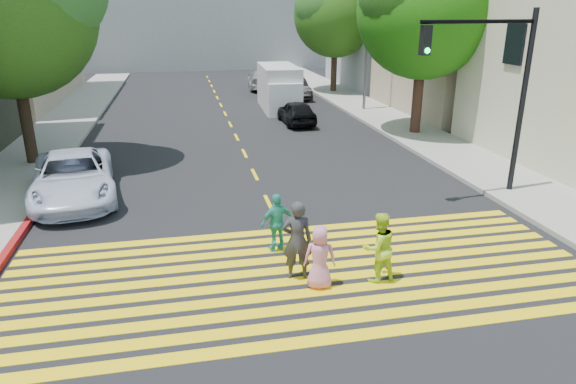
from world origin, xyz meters
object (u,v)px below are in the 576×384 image
object	(u,v)px
pedestrian_child	(320,257)
dark_car_near	(296,112)
pedestrian_man	(297,240)
white_van	(279,89)
silver_car	(262,80)
tree_right_near	(427,3)
traffic_signal	(497,79)
dark_car_parked	(295,88)
pedestrian_extra	(277,223)
tree_left	(8,0)
white_sedan	(73,177)
pedestrian_woman	(379,247)
tree_right_far	(336,10)

from	to	relation	value
pedestrian_child	dark_car_near	world-z (taller)	pedestrian_child
pedestrian_man	white_van	distance (m)	20.90
silver_car	pedestrian_child	bearing A→B (deg)	89.17
tree_right_near	traffic_signal	xyz separation A→B (m)	(-1.74, -8.68, -2.28)
dark_car_near	silver_car	xyz separation A→B (m)	(0.21, 13.05, 0.09)
dark_car_parked	pedestrian_extra	bearing A→B (deg)	-105.34
pedestrian_extra	dark_car_near	distance (m)	15.20
tree_left	tree_right_near	world-z (taller)	tree_left
pedestrian_man	white_sedan	xyz separation A→B (m)	(-5.79, 6.42, -0.19)
pedestrian_child	dark_car_parked	bearing A→B (deg)	-88.54
white_sedan	traffic_signal	bearing A→B (deg)	-19.48
pedestrian_child	traffic_signal	world-z (taller)	traffic_signal
tree_right_near	pedestrian_extra	distance (m)	15.26
tree_right_near	dark_car_parked	distance (m)	13.37
pedestrian_woman	white_sedan	distance (m)	10.21
pedestrian_man	traffic_signal	distance (m)	8.55
pedestrian_woman	traffic_signal	world-z (taller)	traffic_signal
tree_right_far	pedestrian_man	distance (m)	28.28
tree_left	pedestrian_child	world-z (taller)	tree_left
tree_right_far	pedestrian_child	size ratio (longest dim) A/B	5.98
pedestrian_child	silver_car	distance (m)	29.93
white_sedan	silver_car	xyz separation A→B (m)	(9.62, 22.80, -0.01)
pedestrian_man	silver_car	xyz separation A→B (m)	(3.83, 29.22, -0.20)
tree_right_far	dark_car_near	bearing A→B (deg)	-116.53
tree_right_far	pedestrian_man	size ratio (longest dim) A/B	4.62
silver_car	tree_right_near	bearing A→B (deg)	112.36
pedestrian_extra	dark_car_parked	world-z (taller)	pedestrian_extra
white_van	white_sedan	bearing A→B (deg)	-120.98
dark_car_parked	white_van	bearing A→B (deg)	-116.96
tree_left	pedestrian_extra	size ratio (longest dim) A/B	5.98
pedestrian_man	pedestrian_extra	world-z (taller)	pedestrian_man
white_van	traffic_signal	xyz separation A→B (m)	(3.47, -16.63, 2.52)
white_sedan	traffic_signal	xyz separation A→B (m)	(12.82, -2.46, 3.01)
tree_left	traffic_signal	size ratio (longest dim) A/B	1.55
pedestrian_woman	white_van	xyz separation A→B (m)	(1.83, 21.09, 0.42)
tree_right_far	pedestrian_man	xyz separation A→B (m)	(-8.76, -26.45, -4.80)
pedestrian_woman	white_sedan	bearing A→B (deg)	-52.84
tree_left	pedestrian_woman	xyz separation A→B (m)	(9.71, -11.23, -5.23)
pedestrian_extra	traffic_signal	distance (m)	8.19
silver_car	dark_car_near	bearing A→B (deg)	94.86
tree_right_far	traffic_signal	xyz separation A→B (m)	(-1.73, -22.49, -1.98)
white_van	tree_right_far	bearing A→B (deg)	50.83
pedestrian_man	traffic_signal	xyz separation A→B (m)	(7.03, 3.96, 2.82)
silver_car	traffic_signal	world-z (taller)	traffic_signal
pedestrian_child	pedestrian_extra	size ratio (longest dim) A/B	0.95
tree_right_near	dark_car_near	xyz separation A→B (m)	(-5.15, 3.52, -5.39)
tree_right_near	traffic_signal	size ratio (longest dim) A/B	1.54
pedestrian_woman	silver_car	world-z (taller)	pedestrian_woman
tree_left	white_sedan	xyz separation A→B (m)	(2.19, -4.32, -5.30)
pedestrian_man	dark_car_near	distance (m)	16.57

